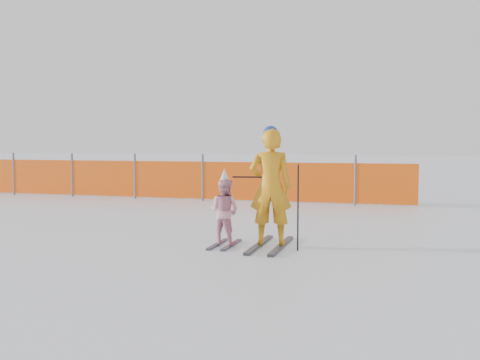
% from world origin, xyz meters
% --- Properties ---
extents(ground, '(120.00, 120.00, 0.00)m').
position_xyz_m(ground, '(0.00, 0.00, 0.00)').
color(ground, white).
rests_on(ground, ground).
extents(adult, '(0.69, 1.49, 1.80)m').
position_xyz_m(adult, '(0.43, 0.64, 0.90)').
color(adult, black).
rests_on(adult, ground).
extents(child, '(0.55, 0.88, 1.17)m').
position_xyz_m(child, '(-0.25, 0.53, 0.53)').
color(child, black).
rests_on(child, ground).
extents(ski_poles, '(1.02, 0.20, 1.24)m').
position_xyz_m(ski_poles, '(0.67, 0.47, 0.73)').
color(ski_poles, black).
rests_on(ski_poles, ground).
extents(safety_fence, '(15.52, 0.06, 1.25)m').
position_xyz_m(safety_fence, '(-5.05, 6.32, 0.56)').
color(safety_fence, '#595960').
rests_on(safety_fence, ground).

